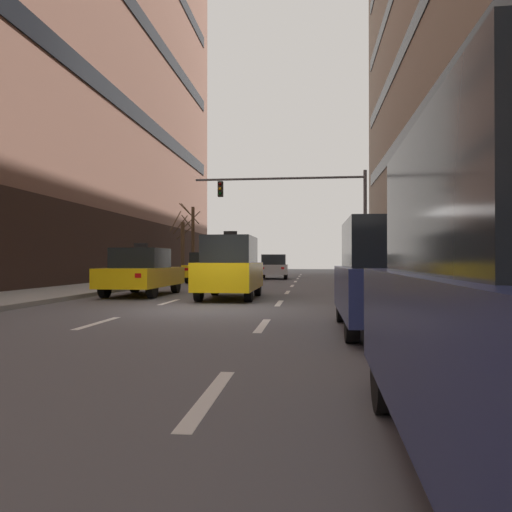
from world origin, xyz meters
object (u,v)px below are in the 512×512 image
(pedestrian_1, at_px, (406,267))
(street_tree_0, at_px, (192,238))
(taxi_driving_3, at_px, (142,272))
(taxi_driving_0, at_px, (230,268))
(pedestrian_0, at_px, (488,274))
(car_parked_1, at_px, (389,276))
(taxi_driving_2, at_px, (235,266))
(taxi_driving_4, at_px, (209,268))
(car_driving_1, at_px, (274,267))
(traffic_signal_0, at_px, (310,203))
(street_tree_1, at_px, (182,248))

(pedestrian_1, bearing_deg, street_tree_0, 131.64)
(taxi_driving_3, bearing_deg, taxi_driving_0, -16.89)
(street_tree_0, distance_m, pedestrian_0, 29.89)
(car_parked_1, bearing_deg, pedestrian_1, 78.05)
(taxi_driving_2, relative_size, taxi_driving_4, 0.95)
(taxi_driving_4, height_order, street_tree_0, street_tree_0)
(taxi_driving_4, xyz_separation_m, pedestrian_1, (10.11, -5.84, 0.14))
(car_driving_1, bearing_deg, taxi_driving_4, -119.36)
(taxi_driving_2, distance_m, taxi_driving_4, 10.51)
(car_driving_1, xyz_separation_m, traffic_signal_0, (2.51, -7.81, 3.51))
(car_driving_1, xyz_separation_m, pedestrian_1, (6.74, -11.83, 0.17))
(taxi_driving_0, xyz_separation_m, street_tree_0, (-6.52, 20.91, 1.96))
(traffic_signal_0, bearing_deg, car_driving_1, 107.79)
(traffic_signal_0, bearing_deg, taxi_driving_0, -104.94)
(taxi_driving_0, height_order, taxi_driving_2, taxi_driving_0)
(pedestrian_0, relative_size, pedestrian_1, 1.01)
(taxi_driving_4, distance_m, pedestrian_0, 20.10)
(street_tree_1, bearing_deg, traffic_signal_0, -41.36)
(car_driving_1, height_order, taxi_driving_2, taxi_driving_2)
(street_tree_1, distance_m, pedestrian_1, 18.07)
(taxi_driving_4, relative_size, car_parked_1, 1.13)
(pedestrian_0, bearing_deg, car_driving_1, 104.40)
(car_parked_1, relative_size, pedestrian_0, 2.73)
(taxi_driving_4, height_order, car_parked_1, car_parked_1)
(taxi_driving_2, bearing_deg, pedestrian_1, -57.89)
(taxi_driving_2, distance_m, taxi_driving_3, 21.14)
(taxi_driving_4, xyz_separation_m, traffic_signal_0, (5.88, -1.82, 3.49))
(taxi_driving_2, xyz_separation_m, pedestrian_0, (9.61, -28.24, 0.20))
(car_driving_1, relative_size, street_tree_1, 0.95)
(car_driving_1, height_order, pedestrian_0, car_driving_1)
(taxi_driving_0, xyz_separation_m, pedestrian_1, (6.87, 5.85, -0.04))
(car_driving_1, distance_m, street_tree_0, 7.71)
(taxi_driving_0, relative_size, traffic_signal_0, 0.47)
(street_tree_0, bearing_deg, traffic_signal_0, -50.35)
(taxi_driving_3, height_order, traffic_signal_0, traffic_signal_0)
(car_driving_1, height_order, street_tree_1, street_tree_1)
(car_driving_1, relative_size, taxi_driving_4, 0.97)
(taxi_driving_4, xyz_separation_m, pedestrian_0, (9.46, -17.73, 0.15))
(car_parked_1, relative_size, pedestrian_1, 2.75)
(pedestrian_0, bearing_deg, taxi_driving_3, 143.75)
(street_tree_0, bearing_deg, taxi_driving_4, -70.43)
(street_tree_1, bearing_deg, taxi_driving_4, -62.28)
(street_tree_1, xyz_separation_m, pedestrian_1, (13.39, -12.07, -1.21))
(taxi_driving_2, xyz_separation_m, street_tree_1, (-3.13, -4.27, 1.40))
(car_parked_1, bearing_deg, taxi_driving_3, 132.43)
(taxi_driving_3, xyz_separation_m, car_parked_1, (7.56, -8.27, 0.15))
(taxi_driving_0, distance_m, street_tree_1, 19.11)
(car_parked_1, distance_m, street_tree_1, 27.33)
(taxi_driving_2, height_order, street_tree_1, street_tree_1)
(taxi_driving_3, bearing_deg, pedestrian_0, -36.25)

